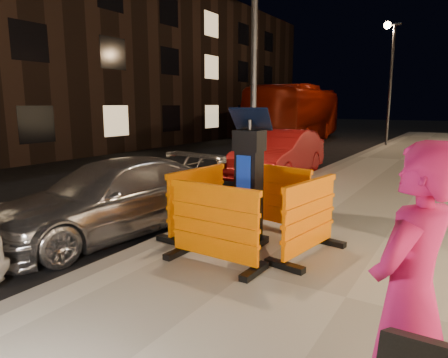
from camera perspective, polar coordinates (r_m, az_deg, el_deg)
The scene contains 14 objects.
ground_plane at distance 6.20m, azimuth -11.42°, elevation -10.78°, with size 120.00×120.00×0.00m, color black.
sidewalk at distance 4.81m, azimuth 16.97°, elevation -16.64°, with size 6.00×60.00×0.15m, color #9B988D.
kerb at distance 6.18m, azimuth -11.45°, elevation -10.13°, with size 0.30×60.00×0.15m, color slate.
parking_kiosk at distance 5.94m, azimuth 3.58°, elevation -0.35°, with size 0.61×0.61×1.93m, color black.
barrier_front at distance 5.25m, azimuth -1.42°, elevation -6.60°, with size 1.38×0.57×1.08m, color #FF7200.
barrier_back at distance 6.86m, azimuth 7.30°, elevation -2.56°, with size 1.38×0.57×1.08m, color #FF7200.
barrier_kerbside at distance 6.52m, azimuth -3.85°, elevation -3.19°, with size 1.38×0.57×1.08m, color #FF7200.
barrier_bldgside at distance 5.66m, azimuth 12.07°, elevation -5.54°, with size 1.38×0.57×1.08m, color #FF7200.
car_silver at distance 7.39m, azimuth -15.40°, elevation -7.44°, with size 1.79×4.40×1.28m, color silver.
car_red at distance 12.50m, azimuth 7.79°, elevation 0.17°, with size 1.56×4.48×1.48m, color #AB1617.
bus_doubledecker at distance 25.12m, azimuth 10.37°, elevation 5.30°, with size 2.81×12.00×3.34m, color #951605.
man at distance 2.72m, azimuth 24.99°, elevation -15.25°, with size 0.69×0.45×1.90m, color #B01354.
street_lamp_mid at distance 8.15m, azimuth 4.31°, elevation 16.99°, with size 0.12×0.12×6.00m, color #3F3F44.
street_lamp_far at distance 22.51m, azimuth 22.66°, elevation 12.11°, with size 0.12×0.12×6.00m, color #3F3F44.
Camera 1 is at (4.00, -4.18, 2.24)m, focal length 32.00 mm.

